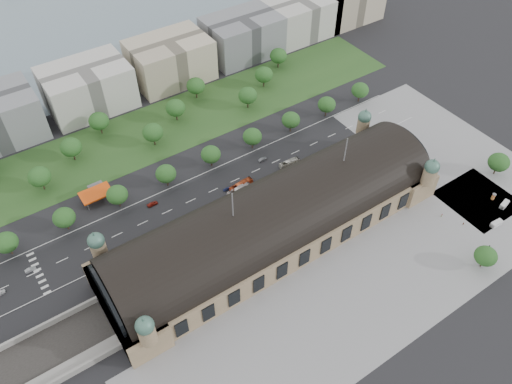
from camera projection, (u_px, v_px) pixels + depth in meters
ground at (274, 235)px, 213.86m from camera, size 900.00×900.00×0.00m
station at (275, 220)px, 206.49m from camera, size 150.00×48.40×44.30m
track_cutting at (15, 379)px, 169.17m from camera, size 70.00×24.00×3.10m
plaza_south at (362, 297)px, 192.34m from camera, size 190.00×48.00×0.12m
plaza_east at (439, 147)px, 254.03m from camera, size 56.00×100.00×0.12m
road_slab at (191, 201)px, 228.00m from camera, size 260.00×26.00×0.10m
grass_belt at (148, 134)px, 261.72m from camera, size 300.00×45.00×0.10m
petrol_station at (96, 191)px, 228.42m from camera, size 14.00×13.00×5.05m
office_3 at (88, 88)px, 270.37m from camera, size 45.00×32.00×24.00m
office_4 at (170, 60)px, 289.87m from camera, size 45.00×32.00×24.00m
office_5 at (242, 36)px, 309.38m from camera, size 45.00×32.00×24.00m
office_6 at (300, 17)px, 326.93m from camera, size 45.00×32.00×24.00m
office_7 at (346, 2)px, 342.53m from camera, size 45.00×32.00×24.00m
tree_row_1 at (6, 243)px, 201.70m from camera, size 9.60×9.60×11.52m
tree_row_2 at (64, 218)px, 211.06m from camera, size 9.60×9.60×11.52m
tree_row_3 at (117, 195)px, 220.42m from camera, size 9.60×9.60×11.52m
tree_row_4 at (166, 174)px, 229.78m from camera, size 9.60×9.60×11.52m
tree_row_5 at (211, 154)px, 239.14m from camera, size 9.60×9.60×11.52m
tree_row_6 at (252, 137)px, 248.51m from camera, size 9.60×9.60×11.52m
tree_row_7 at (291, 120)px, 257.87m from camera, size 9.60×9.60×11.52m
tree_row_8 at (327, 105)px, 267.23m from camera, size 9.60×9.60×11.52m
tree_row_9 at (360, 90)px, 276.59m from camera, size 9.60×9.60×11.52m
tree_belt_3 at (39, 177)px, 227.55m from camera, size 10.40×10.40×12.48m
tree_belt_4 at (71, 147)px, 241.89m from camera, size 10.40×10.40×12.48m
tree_belt_5 at (99, 121)px, 256.24m from camera, size 10.40×10.40×12.48m
tree_belt_6 at (153, 132)px, 249.79m from camera, size 10.40×10.40×12.48m
tree_belt_7 at (175, 108)px, 264.13m from camera, size 10.40×10.40×12.48m
tree_belt_8 at (196, 86)px, 278.47m from camera, size 10.40×10.40×12.48m
tree_belt_9 at (248, 95)px, 272.02m from camera, size 10.40×10.40×12.48m
tree_belt_10 at (264, 75)px, 286.36m from camera, size 10.40×10.40×12.48m
tree_belt_11 at (278, 56)px, 300.70m from camera, size 10.40×10.40×12.48m
tree_plaza_ne at (499, 162)px, 235.27m from camera, size 10.00×10.00×11.69m
tree_plaza_s at (486, 256)px, 197.73m from camera, size 9.00×9.00×10.64m
traffic_car_1 at (30, 270)px, 200.57m from camera, size 4.38×1.55×1.44m
traffic_car_2 at (90, 267)px, 201.21m from camera, size 5.61×2.67×1.55m
traffic_car_3 at (152, 204)px, 225.67m from camera, size 5.13×2.27×1.47m
traffic_car_4 at (227, 189)px, 232.42m from camera, size 4.05×1.97×1.33m
traffic_car_5 at (263, 159)px, 246.60m from camera, size 4.62×1.69×1.51m
traffic_car_6 at (362, 138)px, 258.42m from camera, size 5.42×3.02×1.43m
parked_car_0 at (125, 265)px, 202.22m from camera, size 4.16×3.23×1.32m
parked_car_1 at (132, 253)px, 206.29m from camera, size 6.39×4.97×1.61m
parked_car_2 at (145, 251)px, 206.98m from camera, size 5.80×4.04×1.56m
parked_car_3 at (152, 243)px, 210.03m from camera, size 4.73×4.32×1.56m
parked_car_4 at (178, 231)px, 214.83m from camera, size 4.05×3.09×1.28m
parked_car_5 at (150, 245)px, 209.00m from camera, size 6.44×5.57×1.65m
parked_car_6 at (155, 243)px, 209.87m from camera, size 5.42×5.00×1.53m
bus_west at (241, 185)px, 232.57m from camera, size 12.52×4.05×3.43m
bus_mid at (239, 190)px, 230.34m from camera, size 12.58×3.90×3.45m
bus_east at (289, 163)px, 243.67m from camera, size 10.96×3.17×3.02m
van_east at (504, 205)px, 224.77m from camera, size 5.68×3.16×2.32m
van_south at (496, 224)px, 216.85m from camera, size 5.67×2.60×2.39m
advertising_column at (493, 197)px, 227.54m from camera, size 1.74×1.74×3.30m
pedestrian_0 at (442, 215)px, 220.75m from camera, size 0.88×0.59×1.66m
pedestrian_1 at (463, 224)px, 217.42m from camera, size 0.45×0.61×1.54m
pedestrian_3 at (503, 207)px, 224.08m from camera, size 1.11×0.80×1.72m
pedestrian_4 at (489, 247)px, 208.57m from camera, size 1.00×1.04×1.56m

